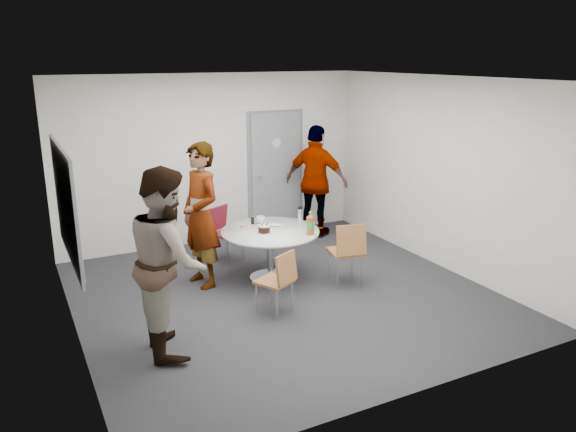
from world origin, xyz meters
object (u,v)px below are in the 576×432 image
chair_near_right (348,248)px  person_left (168,261)px  person_right (316,182)px  table (272,237)px  chair_near_left (279,277)px  chair_far (223,228)px  person_main (201,215)px  door (275,173)px  whiteboard (66,204)px

chair_near_right → person_left: 2.61m
chair_near_right → person_right: person_right is taller
person_right → table: bearing=97.0°
chair_near_left → person_right: size_ratio=0.42×
chair_near_right → person_left: size_ratio=0.45×
chair_far → chair_near_right: bearing=96.5°
person_left → person_right: size_ratio=1.03×
person_main → door: bearing=120.3°
person_main → whiteboard: bearing=-81.3°
person_left → whiteboard: bearing=50.1°
door → person_left: (-2.74, -3.14, -0.06)m
chair_near_left → person_left: person_left is taller
door → person_right: 0.73m
chair_far → person_right: bearing=165.6°
whiteboard → chair_near_right: (3.35, -0.33, -0.92)m
table → whiteboard: bearing=-172.0°
door → table: bearing=-117.1°
chair_near_right → chair_far: size_ratio=1.07×
person_main → table: bearing=63.8°
table → person_left: 2.17m
door → person_main: door is taller
person_right → chair_far: bearing=66.2°
whiteboard → table: bearing=8.0°
chair_near_right → table: bearing=150.4°
whiteboard → person_main: 1.84m
chair_near_right → person_main: (-1.68, 0.93, 0.42)m
person_main → person_right: (2.39, 1.15, -0.02)m
chair_near_left → chair_far: (0.07, 2.03, 0.03)m
table → person_main: size_ratio=0.69×
whiteboard → person_main: size_ratio=0.99×
chair_near_right → chair_near_left: bearing=-151.1°
whiteboard → person_left: (0.82, -0.86, -0.48)m
whiteboard → chair_near_left: bearing=-17.5°
table → chair_near_right: 1.04m
chair_far → person_right: (1.81, 0.40, 0.44)m
door → chair_near_left: size_ratio=2.72×
whiteboard → chair_near_right: 3.49m
chair_near_left → person_right: person_right is taller
table → chair_near_right: table is taller
table → chair_far: table is taller
person_main → person_right: 2.65m
whiteboard → person_right: (4.06, 1.75, -0.51)m
table → chair_far: (-0.33, 0.99, -0.11)m
chair_near_left → person_right: bearing=24.7°
door → table: door is taller
whiteboard → chair_far: (2.24, 1.35, -0.95)m
door → chair_near_left: 3.32m
whiteboard → person_left: 1.29m
table → person_main: (-0.91, 0.24, 0.36)m
chair_near_left → chair_near_right: size_ratio=0.89×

